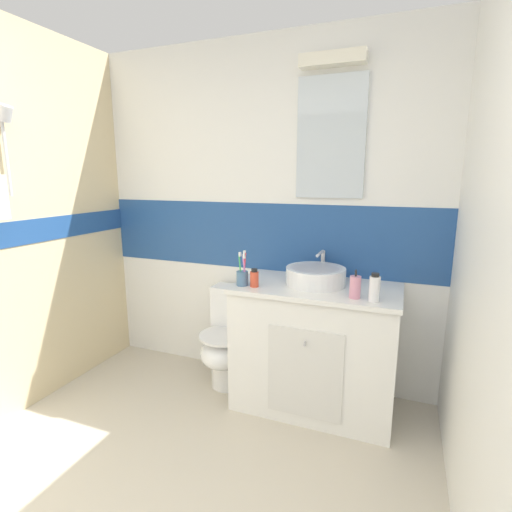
% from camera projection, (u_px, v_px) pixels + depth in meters
% --- Properties ---
extents(ground_plane, '(3.20, 3.48, 0.04)m').
position_uv_depth(ground_plane, '(180.00, 481.00, 2.01)').
color(ground_plane, beige).
extents(wall_back_tiled, '(3.20, 0.20, 2.50)m').
position_uv_depth(wall_back_tiled, '(264.00, 215.00, 2.88)').
color(wall_back_tiled, white).
rests_on(wall_back_tiled, ground_plane).
extents(vanity_cabinet, '(1.05, 0.59, 0.85)m').
position_uv_depth(vanity_cabinet, '(315.00, 346.00, 2.57)').
color(vanity_cabinet, white).
rests_on(vanity_cabinet, ground_plane).
extents(sink_basin, '(0.39, 0.43, 0.19)m').
position_uv_depth(sink_basin, '(316.00, 275.00, 2.51)').
color(sink_basin, white).
rests_on(sink_basin, vanity_cabinet).
extents(toilet, '(0.37, 0.50, 0.74)m').
position_uv_depth(toilet, '(229.00, 340.00, 2.86)').
color(toilet, white).
rests_on(toilet, ground_plane).
extents(toothbrush_cup, '(0.08, 0.08, 0.23)m').
position_uv_depth(toothbrush_cup, '(242.00, 277.00, 2.48)').
color(toothbrush_cup, '#4C7299').
rests_on(toothbrush_cup, vanity_cabinet).
extents(soap_dispenser, '(0.06, 0.06, 0.17)m').
position_uv_depth(soap_dispenser, '(355.00, 287.00, 2.22)').
color(soap_dispenser, pink).
rests_on(soap_dispenser, vanity_cabinet).
extents(lotion_bottle_short, '(0.06, 0.06, 0.12)m').
position_uv_depth(lotion_bottle_short, '(254.00, 278.00, 2.45)').
color(lotion_bottle_short, '#D84C33').
rests_on(lotion_bottle_short, vanity_cabinet).
extents(mouthwash_bottle, '(0.06, 0.06, 0.17)m').
position_uv_depth(mouthwash_bottle, '(374.00, 288.00, 2.16)').
color(mouthwash_bottle, white).
rests_on(mouthwash_bottle, vanity_cabinet).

